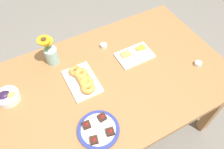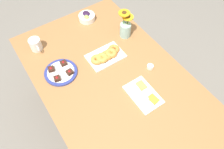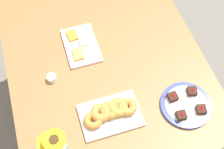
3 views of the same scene
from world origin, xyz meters
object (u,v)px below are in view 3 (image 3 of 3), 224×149
at_px(croissant_platter, 110,112).
at_px(flower_vase, 57,149).
at_px(jam_cup_berry, 52,78).
at_px(dessert_plate, 186,105).
at_px(cheese_platter, 81,45).
at_px(dining_table, 112,87).

height_order(croissant_platter, flower_vase, flower_vase).
bearing_deg(jam_cup_berry, dessert_plate, -119.82).
bearing_deg(croissant_platter, cheese_platter, 4.65).
bearing_deg(flower_vase, cheese_platter, -23.20).
bearing_deg(jam_cup_berry, dining_table, -106.45).
distance_m(dessert_plate, flower_vase, 0.63).
bearing_deg(dessert_plate, dining_table, 49.69).
height_order(dining_table, flower_vase, flower_vase).
bearing_deg(flower_vase, dessert_plate, -85.11).
bearing_deg(flower_vase, dining_table, -47.95).
height_order(cheese_platter, croissant_platter, croissant_platter).
distance_m(dining_table, croissant_platter, 0.22).
bearing_deg(dining_table, croissant_platter, 160.61).
height_order(jam_cup_berry, flower_vase, flower_vase).
relative_size(croissant_platter, jam_cup_berry, 5.97).
bearing_deg(cheese_platter, dining_table, -157.65).
distance_m(jam_cup_berry, dessert_plate, 0.66).
relative_size(cheese_platter, flower_vase, 1.11).
relative_size(dining_table, flower_vase, 6.84).
bearing_deg(dining_table, flower_vase, 132.05).
bearing_deg(cheese_platter, flower_vase, 156.80).
bearing_deg(dessert_plate, flower_vase, 94.89).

